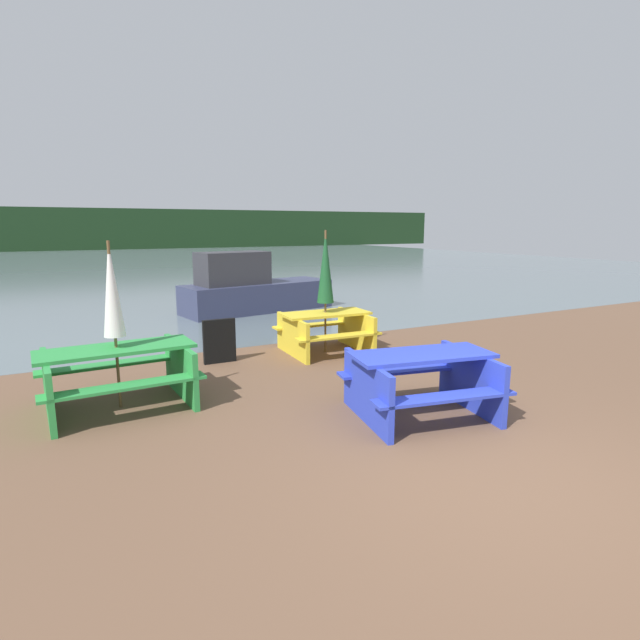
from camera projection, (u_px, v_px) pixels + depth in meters
The scene contains 10 objects.
ground_plane at pixel (503, 481), 4.54m from camera, with size 60.00×60.00×0.00m, color brown.
water at pixel (119, 263), 31.48m from camera, with size 60.00×50.00×0.00m.
far_treeline at pixel (95, 229), 48.52m from camera, with size 80.00×1.60×4.00m.
picnic_table_blue at pixel (421, 378), 6.04m from camera, with size 1.92×1.67×0.79m.
picnic_table_green at pixel (118, 371), 6.32m from camera, with size 1.94×1.48×0.79m.
picnic_table_yellow at pixel (325, 328), 9.13m from camera, with size 1.64×1.45×0.74m.
umbrella_darkgreen at pixel (325, 267), 8.92m from camera, with size 0.30×0.30×2.22m.
umbrella_white at pixel (112, 290), 6.13m from camera, with size 0.26×0.26×2.11m.
boat at pixel (252, 290), 13.48m from camera, with size 4.27×2.01×1.62m.
signboard at pixel (219, 341), 8.41m from camera, with size 0.55×0.08×0.75m.
Camera 1 is at (-3.42, -2.94, 2.29)m, focal length 28.00 mm.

